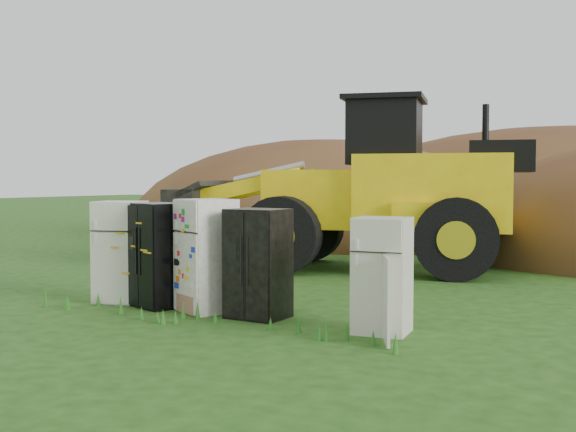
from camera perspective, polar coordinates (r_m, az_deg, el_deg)
name	(u,v)px	position (r m, az deg, el deg)	size (l,w,h in m)	color
ground	(237,316)	(11.20, -4.02, -7.86)	(120.00, 120.00, 0.00)	#1C4312
fridge_leftmost	(121,252)	(12.61, -13.10, -2.76)	(0.76, 0.73, 1.72)	silver
fridge_black_side	(159,255)	(12.04, -10.19, -3.04)	(0.89, 0.70, 1.70)	black
fridge_sticker	(207,255)	(11.46, -6.42, -3.11)	(0.79, 0.73, 1.78)	white
fridge_dark_mid	(258,263)	(10.90, -2.37, -3.76)	(0.84, 0.69, 1.65)	black
fridge_open_door	(382,275)	(9.92, 7.46, -4.66)	(0.72, 0.66, 1.58)	silver
wheel_loader	(342,184)	(16.78, 4.29, 2.54)	(8.16, 3.31, 3.95)	yellow
dirt_mound_left	(318,237)	(26.10, 2.40, -1.63)	(15.43, 11.57, 7.02)	#4D2A19
dirt_mound_back	(552,236)	(27.96, 20.14, -1.51)	(20.38, 13.59, 7.97)	#4D2A19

